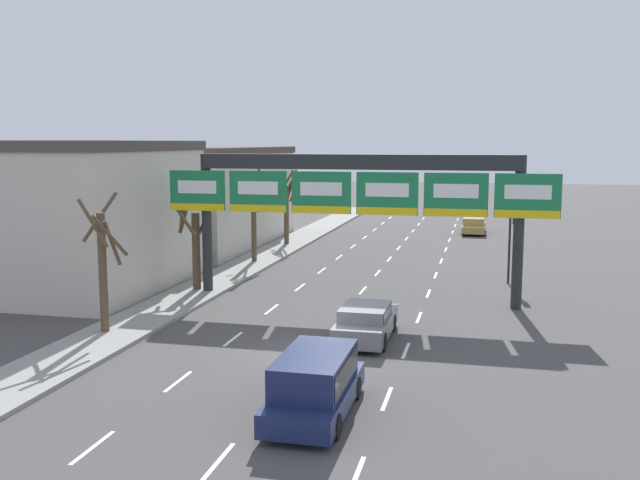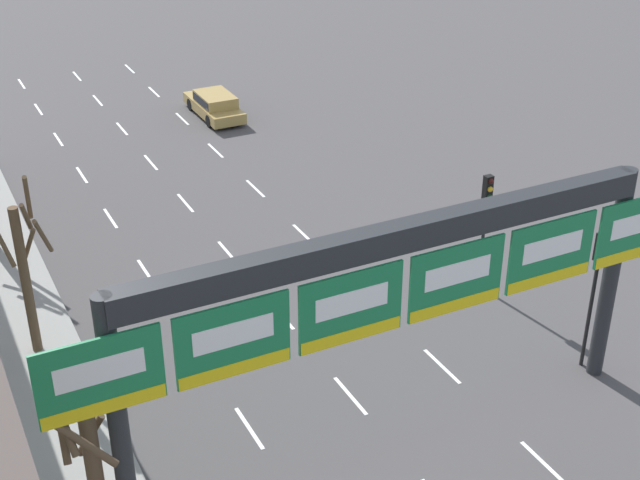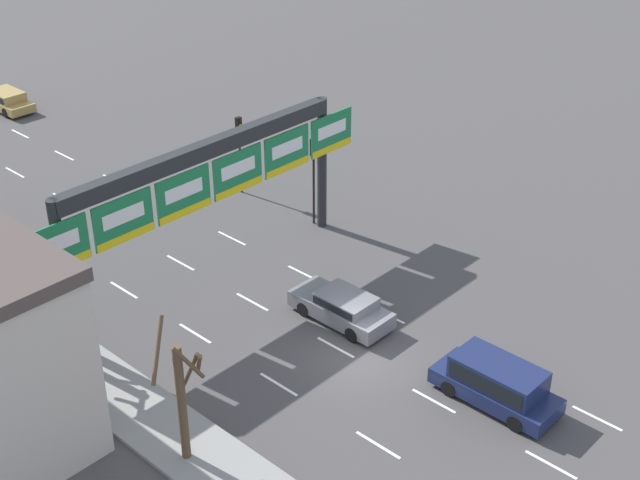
% 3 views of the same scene
% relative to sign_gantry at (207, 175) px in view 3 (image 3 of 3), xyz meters
% --- Properties ---
extents(ground_plane, '(220.00, 220.00, 0.00)m').
position_rel_sign_gantry_xyz_m(ground_plane, '(0.00, -8.55, -5.41)').
color(ground_plane, '#474444').
extents(sidewalk_left, '(2.80, 110.00, 0.15)m').
position_rel_sign_gantry_xyz_m(sidewalk_left, '(-8.00, -8.55, -5.34)').
color(sidewalk_left, gray).
rests_on(sidewalk_left, ground_plane).
extents(lane_dashes, '(6.72, 67.00, 0.01)m').
position_rel_sign_gantry_xyz_m(lane_dashes, '(-0.00, 4.95, -5.41)').
color(lane_dashes, white).
rests_on(lane_dashes, ground_plane).
extents(sign_gantry, '(18.25, 0.70, 6.91)m').
position_rel_sign_gantry_xyz_m(sign_gantry, '(0.00, 0.00, 0.00)').
color(sign_gantry, '#232628').
rests_on(sign_gantry, ground_plane).
extents(car_gold, '(1.85, 4.87, 1.34)m').
position_rel_sign_gantry_xyz_m(car_gold, '(5.01, 26.96, -4.69)').
color(car_gold, '#A88947').
rests_on(car_gold, ground_plane).
extents(car_grey, '(1.89, 4.63, 1.37)m').
position_rel_sign_gantry_xyz_m(car_grey, '(1.64, -6.45, -4.68)').
color(car_grey, slate).
rests_on(car_grey, ground_plane).
extents(suv_navy, '(1.96, 4.87, 1.76)m').
position_rel_sign_gantry_xyz_m(suv_navy, '(1.54, -14.25, -4.43)').
color(suv_navy, '#19234C').
rests_on(suv_navy, ground_plane).
extents(traffic_light_near_gantry, '(0.30, 0.35, 4.69)m').
position_rel_sign_gantry_xyz_m(traffic_light_near_gantry, '(7.29, 0.53, -2.06)').
color(traffic_light_near_gantry, black).
rests_on(traffic_light_near_gantry, ground_plane).
extents(traffic_light_mid_block, '(0.30, 0.35, 4.41)m').
position_rel_sign_gantry_xyz_m(traffic_light_mid_block, '(7.22, 5.94, -2.25)').
color(traffic_light_mid_block, black).
rests_on(traffic_light_mid_block, ground_plane).
extents(tree_bare_third, '(1.52, 1.75, 5.32)m').
position_rel_sign_gantry_xyz_m(tree_bare_third, '(-8.18, 0.20, -2.82)').
color(tree_bare_third, brown).
rests_on(tree_bare_third, sidewalk_left).
extents(tree_bare_furthest, '(2.02, 2.01, 5.40)m').
position_rel_sign_gantry_xyz_m(tree_bare_furthest, '(-8.32, -8.15, -2.48)').
color(tree_bare_furthest, brown).
rests_on(tree_bare_furthest, sidewalk_left).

